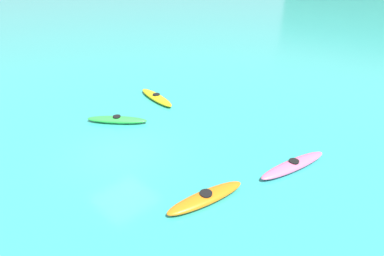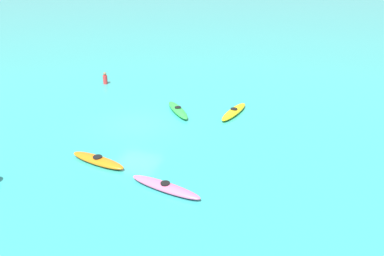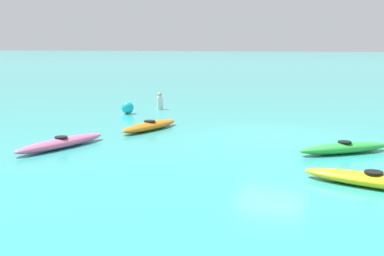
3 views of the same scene
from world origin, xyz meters
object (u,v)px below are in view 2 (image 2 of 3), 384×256
at_px(kayak_orange, 98,160).
at_px(person_by_kayaks, 105,79).
at_px(kayak_green, 178,110).
at_px(kayak_yellow, 234,112).
at_px(kayak_pink, 165,187).

distance_m(kayak_orange, person_by_kayaks, 12.41).
bearing_deg(kayak_orange, kayak_green, 170.26).
bearing_deg(kayak_yellow, kayak_pink, -3.97).
xyz_separation_m(kayak_yellow, kayak_pink, (9.34, -0.65, -0.00)).
distance_m(kayak_yellow, kayak_orange, 9.40).
relative_size(kayak_pink, kayak_green, 1.27).
xyz_separation_m(kayak_pink, person_by_kayaks, (-12.06, -9.82, 0.22)).
relative_size(kayak_yellow, kayak_orange, 1.04).
bearing_deg(kayak_yellow, kayak_orange, -29.16).
xyz_separation_m(kayak_pink, kayak_orange, (-1.13, -3.93, 0.00)).
xyz_separation_m(kayak_yellow, person_by_kayaks, (-2.72, -10.47, 0.22)).
height_order(kayak_yellow, person_by_kayaks, person_by_kayaks).
distance_m(kayak_yellow, person_by_kayaks, 10.82).
height_order(kayak_pink, person_by_kayaks, person_by_kayaks).
height_order(kayak_pink, kayak_orange, same).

